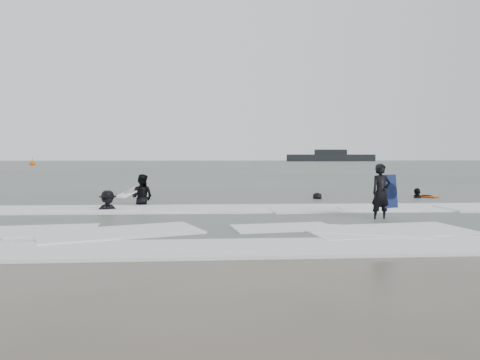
{
  "coord_description": "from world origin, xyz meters",
  "views": [
    {
      "loc": [
        -0.8,
        -9.8,
        1.88
      ],
      "look_at": [
        0.0,
        5.0,
        1.1
      ],
      "focal_mm": 35.0,
      "sensor_mm": 36.0,
      "label": 1
    }
  ],
  "objects": [
    {
      "name": "ground",
      "position": [
        0.0,
        0.0,
        0.0
      ],
      "size": [
        320.0,
        320.0,
        0.0
      ],
      "primitive_type": "plane",
      "color": "brown",
      "rests_on": "ground"
    },
    {
      "name": "sea",
      "position": [
        0.0,
        80.0,
        0.06
      ],
      "size": [
        320.0,
        320.0,
        0.0
      ],
      "primitive_type": "plane",
      "color": "#47544C",
      "rests_on": "ground"
    },
    {
      "name": "surfer_centre",
      "position": [
        3.94,
        3.26,
        0.0
      ],
      "size": [
        0.69,
        0.53,
        1.67
      ],
      "primitive_type": "imported",
      "rotation": [
        0.0,
        0.0,
        0.24
      ],
      "color": "black",
      "rests_on": "ground"
    },
    {
      "name": "surfer_wading",
      "position": [
        -3.48,
        7.54,
        0.0
      ],
      "size": [
        1.02,
        0.91,
        1.74
      ],
      "primitive_type": "imported",
      "rotation": [
        0.0,
        0.0,
        2.8
      ],
      "color": "black",
      "rests_on": "ground"
    },
    {
      "name": "surfer_breaker",
      "position": [
        -4.33,
        5.73,
        0.0
      ],
      "size": [
        1.18,
        0.98,
        1.58
      ],
      "primitive_type": "imported",
      "rotation": [
        0.0,
        0.0,
        0.45
      ],
      "color": "black",
      "rests_on": "ground"
    },
    {
      "name": "surfer_right_near",
      "position": [
        7.92,
        9.83,
        0.0
      ],
      "size": [
        0.99,
        0.91,
        1.63
      ],
      "primitive_type": "imported",
      "rotation": [
        0.0,
        0.0,
        -2.47
      ],
      "color": "black",
      "rests_on": "ground"
    },
    {
      "name": "surfer_right_far",
      "position": [
        3.51,
        9.61,
        0.0
      ],
      "size": [
        0.85,
        0.74,
        1.47
      ],
      "primitive_type": "imported",
      "rotation": [
        0.0,
        0.0,
        -2.69
      ],
      "color": "black",
      "rests_on": "ground"
    },
    {
      "name": "surf_foam",
      "position": [
        0.0,
        3.7,
        0.04
      ],
      "size": [
        30.03,
        9.06,
        0.09
      ],
      "color": "white",
      "rests_on": "ground"
    },
    {
      "name": "bodyboards",
      "position": [
        2.9,
        6.99,
        0.5
      ],
      "size": [
        13.3,
        7.42,
        1.25
      ],
      "color": "#0E1844",
      "rests_on": "ground"
    },
    {
      "name": "buoy",
      "position": [
        -34.79,
        79.27,
        0.42
      ],
      "size": [
        1.0,
        1.0,
        1.65
      ],
      "color": "#D45009",
      "rests_on": "ground"
    },
    {
      "name": "vessel_horizon",
      "position": [
        36.09,
        137.52,
        1.39
      ],
      "size": [
        27.53,
        4.92,
        3.74
      ],
      "color": "black",
      "rests_on": "ground"
    }
  ]
}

